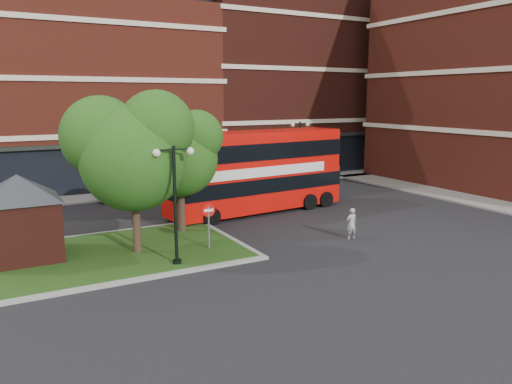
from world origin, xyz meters
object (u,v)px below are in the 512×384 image
woman (351,223)px  car_white (248,175)px  bus (256,166)px  car_silver (129,191)px

woman → car_white: (2.66, 15.98, 0.01)m
bus → car_white: bus is taller
bus → car_white: size_ratio=2.42×
car_silver → car_white: car_white is taller
car_silver → bus: bearing=-137.5°
woman → bus: bearing=-76.5°
woman → car_white: bearing=-96.0°
woman → car_silver: bearing=-59.9°
car_white → car_silver: bearing=104.3°
car_silver → car_white: (9.90, 1.50, 0.09)m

